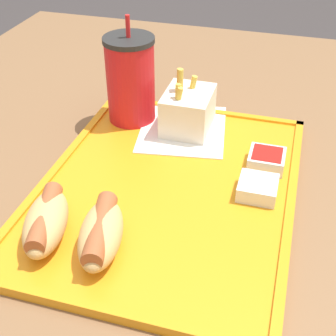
{
  "coord_description": "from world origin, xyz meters",
  "views": [
    {
      "loc": [
        -0.53,
        -0.16,
        1.13
      ],
      "look_at": [
        -0.03,
        -0.01,
        0.75
      ],
      "focal_mm": 50.0,
      "sensor_mm": 36.0,
      "label": 1
    }
  ],
  "objects_px": {
    "hot_dog_far": "(46,221)",
    "fries_carton": "(189,110)",
    "hot_dog_near": "(101,233)",
    "soda_cup": "(131,79)",
    "sauce_cup_mayo": "(258,188)",
    "sauce_cup_ketchup": "(267,159)"
  },
  "relations": [
    {
      "from": "sauce_cup_mayo",
      "to": "sauce_cup_ketchup",
      "type": "height_order",
      "value": "same"
    },
    {
      "from": "hot_dog_far",
      "to": "hot_dog_near",
      "type": "xyz_separation_m",
      "value": [
        0.0,
        -0.07,
        0.0
      ]
    },
    {
      "from": "soda_cup",
      "to": "hot_dog_far",
      "type": "xyz_separation_m",
      "value": [
        -0.3,
        0.0,
        -0.05
      ]
    },
    {
      "from": "soda_cup",
      "to": "fries_carton",
      "type": "height_order",
      "value": "soda_cup"
    },
    {
      "from": "hot_dog_far",
      "to": "sauce_cup_ketchup",
      "type": "relative_size",
      "value": 2.38
    },
    {
      "from": "sauce_cup_mayo",
      "to": "soda_cup",
      "type": "bearing_deg",
      "value": 57.25
    },
    {
      "from": "sauce_cup_ketchup",
      "to": "soda_cup",
      "type": "bearing_deg",
      "value": 71.55
    },
    {
      "from": "soda_cup",
      "to": "sauce_cup_ketchup",
      "type": "bearing_deg",
      "value": -108.45
    },
    {
      "from": "fries_carton",
      "to": "sauce_cup_ketchup",
      "type": "xyz_separation_m",
      "value": [
        -0.07,
        -0.14,
        -0.02
      ]
    },
    {
      "from": "soda_cup",
      "to": "hot_dog_near",
      "type": "distance_m",
      "value": 0.32
    },
    {
      "from": "sauce_cup_ketchup",
      "to": "hot_dog_near",
      "type": "bearing_deg",
      "value": 142.85
    },
    {
      "from": "hot_dog_far",
      "to": "sauce_cup_ketchup",
      "type": "xyz_separation_m",
      "value": [
        0.22,
        -0.24,
        -0.01
      ]
    },
    {
      "from": "soda_cup",
      "to": "sauce_cup_mayo",
      "type": "distance_m",
      "value": 0.29
    },
    {
      "from": "hot_dog_far",
      "to": "fries_carton",
      "type": "distance_m",
      "value": 0.31
    },
    {
      "from": "hot_dog_far",
      "to": "fries_carton",
      "type": "bearing_deg",
      "value": -19.43
    },
    {
      "from": "soda_cup",
      "to": "hot_dog_far",
      "type": "bearing_deg",
      "value": 179.59
    },
    {
      "from": "fries_carton",
      "to": "sauce_cup_mayo",
      "type": "relative_size",
      "value": 1.99
    },
    {
      "from": "hot_dog_near",
      "to": "sauce_cup_mayo",
      "type": "relative_size",
      "value": 2.36
    },
    {
      "from": "soda_cup",
      "to": "hot_dog_near",
      "type": "xyz_separation_m",
      "value": [
        -0.3,
        -0.07,
        -0.05
      ]
    },
    {
      "from": "soda_cup",
      "to": "hot_dog_far",
      "type": "distance_m",
      "value": 0.31
    },
    {
      "from": "hot_dog_near",
      "to": "hot_dog_far",
      "type": "bearing_deg",
      "value": 90.0
    },
    {
      "from": "hot_dog_near",
      "to": "sauce_cup_ketchup",
      "type": "relative_size",
      "value": 2.36
    }
  ]
}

